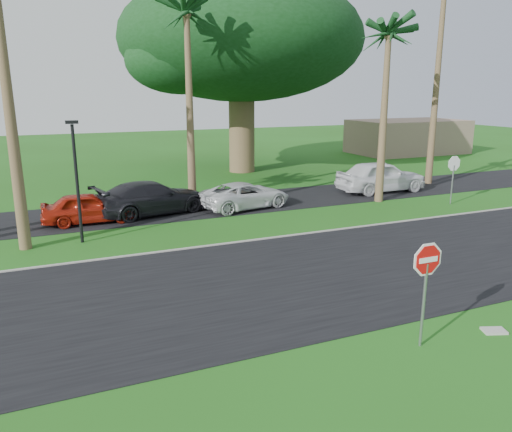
{
  "coord_description": "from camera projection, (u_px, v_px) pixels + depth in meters",
  "views": [
    {
      "loc": [
        -7.08,
        -11.08,
        5.75
      ],
      "look_at": [
        -0.99,
        3.14,
        1.8
      ],
      "focal_mm": 35.0,
      "sensor_mm": 36.0,
      "label": 1
    }
  ],
  "objects": [
    {
      "name": "streetlight_right",
      "position": [
        76.0,
        174.0,
        18.62
      ],
      "size": [
        0.45,
        0.25,
        4.64
      ],
      "color": "black",
      "rests_on": "ground"
    },
    {
      "name": "building_far",
      "position": [
        407.0,
        137.0,
        45.94
      ],
      "size": [
        10.0,
        6.0,
        3.0
      ],
      "primitive_type": "cube",
      "color": "gray",
      "rests_on": "ground"
    },
    {
      "name": "car_red",
      "position": [
        89.0,
        208.0,
        21.88
      ],
      "size": [
        4.01,
        1.68,
        1.36
      ],
      "primitive_type": "imported",
      "rotation": [
        0.0,
        0.0,
        1.55
      ],
      "color": "#A91D0E",
      "rests_on": "ground"
    },
    {
      "name": "car_minivan",
      "position": [
        245.0,
        196.0,
        24.64
      ],
      "size": [
        4.9,
        2.94,
        1.27
      ],
      "primitive_type": "imported",
      "rotation": [
        0.0,
        0.0,
        1.76
      ],
      "color": "silver",
      "rests_on": "ground"
    },
    {
      "name": "stop_sign_near",
      "position": [
        426.0,
        273.0,
        11.07
      ],
      "size": [
        1.05,
        0.07,
        2.62
      ],
      "color": "gray",
      "rests_on": "ground"
    },
    {
      "name": "palm_right_near",
      "position": [
        389.0,
        37.0,
        24.31
      ],
      "size": [
        5.0,
        5.0,
        9.5
      ],
      "color": "brown",
      "rests_on": "ground"
    },
    {
      "name": "road",
      "position": [
        299.0,
        276.0,
        15.77
      ],
      "size": [
        120.0,
        8.0,
        0.02
      ],
      "primitive_type": "cube",
      "color": "black",
      "rests_on": "ground"
    },
    {
      "name": "stop_sign_far",
      "position": [
        454.0,
        170.0,
        25.26
      ],
      "size": [
        1.05,
        0.07,
        2.62
      ],
      "rotation": [
        0.0,
        0.0,
        3.14
      ],
      "color": "gray",
      "rests_on": "ground"
    },
    {
      "name": "curb",
      "position": [
        250.0,
        241.0,
        19.37
      ],
      "size": [
        120.0,
        0.12,
        0.06
      ],
      "primitive_type": "cube",
      "color": "gray",
      "rests_on": "ground"
    },
    {
      "name": "car_pickup",
      "position": [
        381.0,
        177.0,
        28.51
      ],
      "size": [
        5.25,
        2.16,
        1.78
      ],
      "primitive_type": "imported",
      "rotation": [
        0.0,
        0.0,
        1.56
      ],
      "color": "white",
      "rests_on": "ground"
    },
    {
      "name": "utility_slab",
      "position": [
        494.0,
        331.0,
        12.15
      ],
      "size": [
        0.64,
        0.52,
        0.06
      ],
      "primitive_type": "cube",
      "rotation": [
        0.0,
        0.0,
        -0.36
      ],
      "color": "#A09F98",
      "rests_on": "ground"
    },
    {
      "name": "car_dark",
      "position": [
        152.0,
        198.0,
        23.39
      ],
      "size": [
        5.72,
        3.35,
        1.56
      ],
      "primitive_type": "imported",
      "rotation": [
        0.0,
        0.0,
        1.8
      ],
      "color": "black",
      "rests_on": "ground"
    },
    {
      "name": "parking_strip",
      "position": [
        201.0,
        206.0,
        25.12
      ],
      "size": [
        120.0,
        5.0,
        0.02
      ],
      "primitive_type": "cube",
      "color": "black",
      "rests_on": "ground"
    },
    {
      "name": "ground",
      "position": [
        332.0,
        300.0,
        13.99
      ],
      "size": [
        120.0,
        120.0,
        0.0
      ],
      "primitive_type": "plane",
      "color": "#1E5114",
      "rests_on": "ground"
    },
    {
      "name": "canopy_tree",
      "position": [
        241.0,
        40.0,
        33.66
      ],
      "size": [
        16.5,
        16.5,
        13.12
      ],
      "color": "brown",
      "rests_on": "ground"
    },
    {
      "name": "palm_center",
      "position": [
        187.0,
        16.0,
        24.19
      ],
      "size": [
        5.0,
        5.0,
        10.5
      ],
      "color": "brown",
      "rests_on": "ground"
    }
  ]
}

